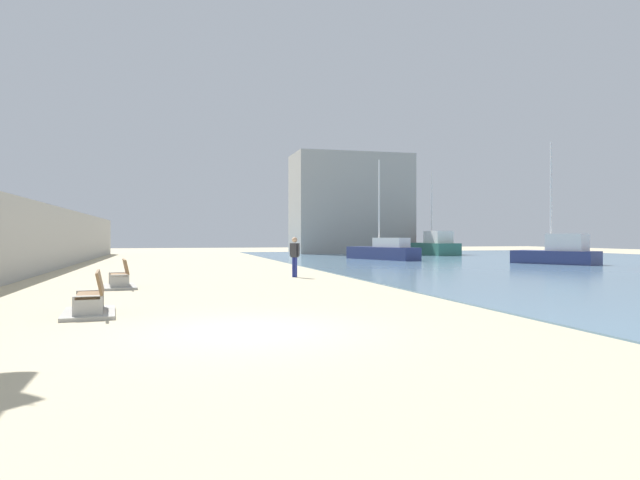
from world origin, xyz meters
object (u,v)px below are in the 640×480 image
object	(u,v)px
bench_near	(90,304)
boat_far_right	(558,253)
person_walking	(295,254)
boat_distant	(434,246)
bench_far	(120,281)
boat_far_left	(384,251)
boat_outer	(436,247)

from	to	relation	value
bench_near	boat_far_right	world-z (taller)	boat_far_right
person_walking	boat_distant	bearing A→B (deg)	52.88
bench_far	person_walking	world-z (taller)	person_walking
boat_far_right	boat_far_left	distance (m)	12.17
person_walking	boat_outer	distance (m)	36.56
bench_near	boat_far_left	size ratio (longest dim) A/B	0.29
boat_far_right	boat_outer	bearing A→B (deg)	82.36
boat_far_right	boat_distant	world-z (taller)	boat_distant
bench_far	boat_distant	world-z (taller)	boat_distant
person_walking	boat_distant	world-z (taller)	boat_distant
boat_far_right	bench_far	bearing A→B (deg)	-158.20
bench_near	bench_far	distance (m)	6.91
bench_near	boat_far_left	bearing A→B (deg)	56.78
boat_outer	boat_far_left	world-z (taller)	boat_far_left
bench_far	boat_far_left	distance (m)	25.58
bench_far	boat_distant	xyz separation A→B (m)	(25.38, 27.92, 0.63)
boat_far_right	boat_distant	bearing A→B (deg)	88.91
boat_distant	person_walking	bearing A→B (deg)	-127.12
bench_near	boat_far_right	bearing A→B (deg)	33.97
person_walking	boat_far_left	xyz separation A→B (m)	(10.12, 15.68, -0.33)
boat_distant	boat_outer	bearing A→B (deg)	62.18
boat_outer	boat_distant	size ratio (longest dim) A/B	0.87
bench_far	boat_far_right	distance (m)	26.97
person_walking	boat_distant	distance (m)	30.70
bench_far	bench_near	bearing A→B (deg)	-90.57
bench_far	boat_outer	size ratio (longest dim) A/B	0.33
boat_far_right	boat_far_left	size ratio (longest dim) A/B	1.03
boat_outer	boat_distant	bearing A→B (deg)	-117.82
bench_near	boat_far_right	xyz separation A→B (m)	(25.11, 16.92, 0.52)
boat_far_right	boat_far_left	xyz separation A→B (m)	(-8.06, 9.11, -0.07)
person_walking	boat_far_right	world-z (taller)	boat_far_right
bench_near	bench_far	size ratio (longest dim) A/B	0.99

